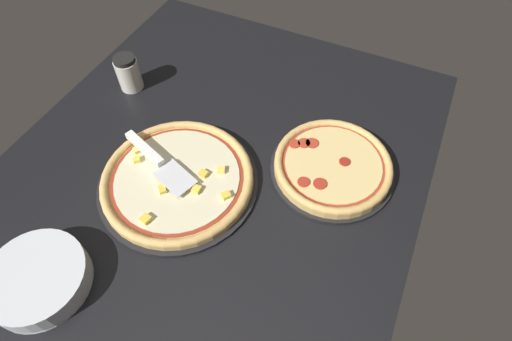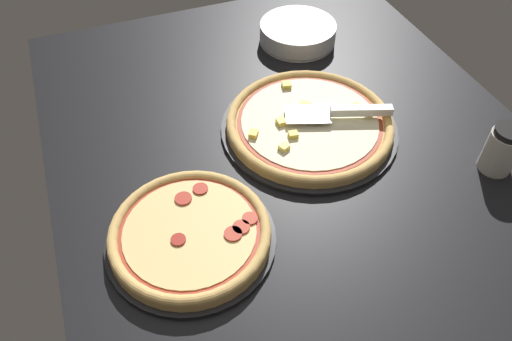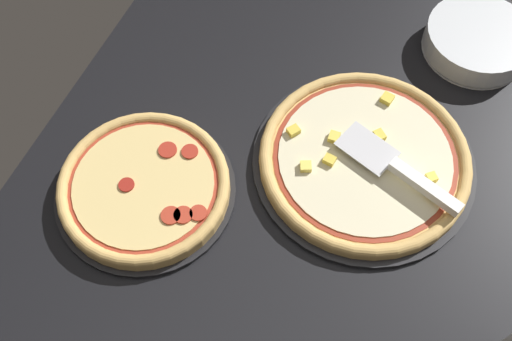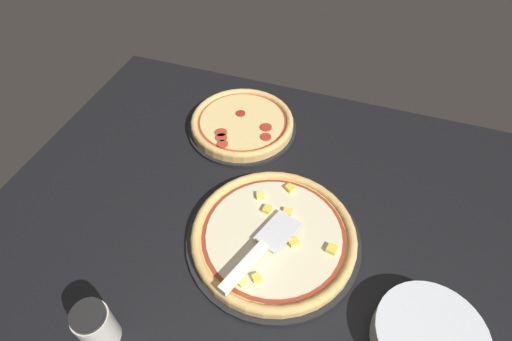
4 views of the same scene
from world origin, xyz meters
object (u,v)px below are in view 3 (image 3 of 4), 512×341
pizza_front (365,158)px  serving_spatula (412,178)px  pizza_back (144,186)px  plate_stack (477,40)px

pizza_front → serving_spatula: (-2.34, -9.23, 2.64)cm
serving_spatula → pizza_front: bearing=75.8°
pizza_back → serving_spatula: bearing=-67.0°
plate_stack → pizza_front: bearing=160.0°
pizza_front → plate_stack: bearing=-20.0°
pizza_back → pizza_front: bearing=-59.0°
pizza_front → plate_stack: size_ratio=1.81×
pizza_front → serving_spatula: size_ratio=1.57×
pizza_front → pizza_back: size_ratio=1.26×
pizza_back → serving_spatula: 48.88cm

